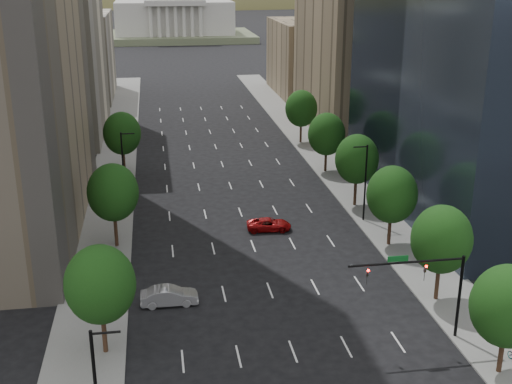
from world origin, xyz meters
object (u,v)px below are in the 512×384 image
car_red_far (269,224)px  traffic_signal (431,280)px  car_silver (169,296)px  capitol (174,17)px

car_red_far → traffic_signal: bearing=-156.3°
car_silver → capitol: bearing=-2.5°
car_silver → car_red_far: 18.98m
traffic_signal → car_silver: 21.86m
traffic_signal → capitol: (-10.53, 219.71, 3.40)m
car_silver → car_red_far: bearing=-36.9°
capitol → car_red_far: bearing=-89.3°
traffic_signal → car_red_far: (-8.15, 23.99, -4.49)m
capitol → car_silver: 211.24m
capitol → car_red_far: 195.89m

